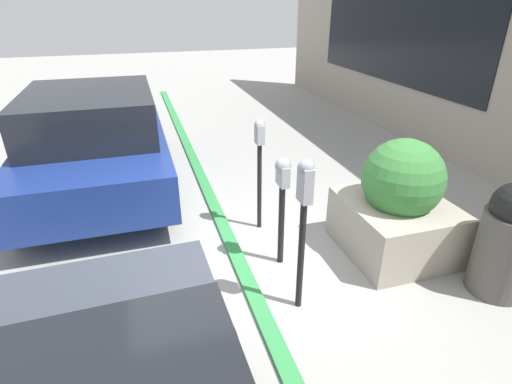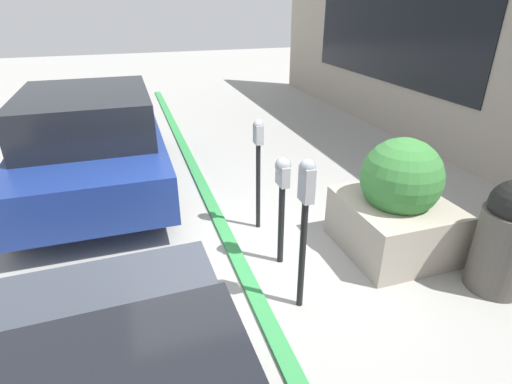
# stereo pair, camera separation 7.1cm
# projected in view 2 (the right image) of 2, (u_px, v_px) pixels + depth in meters

# --- Properties ---
(ground_plane) EXTENTS (40.00, 40.00, 0.00)m
(ground_plane) POSITION_uv_depth(u_px,v_px,m) (248.00, 266.00, 4.49)
(ground_plane) COLOR #999993
(curb_strip) EXTENTS (19.00, 0.16, 0.04)m
(curb_strip) POSITION_uv_depth(u_px,v_px,m) (241.00, 265.00, 4.46)
(curb_strip) COLOR #338C47
(curb_strip) RESTS_ON ground_plane
(parking_meter_nearest) EXTENTS (0.16, 0.14, 1.53)m
(parking_meter_nearest) POSITION_uv_depth(u_px,v_px,m) (305.00, 208.00, 3.45)
(parking_meter_nearest) COLOR black
(parking_meter_nearest) RESTS_ON ground_plane
(parking_meter_second) EXTENTS (0.20, 0.17, 1.27)m
(parking_meter_second) POSITION_uv_depth(u_px,v_px,m) (282.00, 189.00, 4.17)
(parking_meter_second) COLOR black
(parking_meter_second) RESTS_ON ground_plane
(parking_meter_middle) EXTENTS (0.15, 0.12, 1.44)m
(parking_meter_middle) POSITION_uv_depth(u_px,v_px,m) (258.00, 155.00, 4.81)
(parking_meter_middle) COLOR black
(parking_meter_middle) RESTS_ON ground_plane
(planter_box) EXTENTS (1.22, 1.13, 1.37)m
(planter_box) POSITION_uv_depth(u_px,v_px,m) (397.00, 204.00, 4.55)
(planter_box) COLOR #A39989
(planter_box) RESTS_ON ground_plane
(parked_car_middle) EXTENTS (4.20, 2.03, 1.54)m
(parked_car_middle) POSITION_uv_depth(u_px,v_px,m) (92.00, 141.00, 5.94)
(parked_car_middle) COLOR navy
(parked_car_middle) RESTS_ON ground_plane
(trash_bin) EXTENTS (0.55, 0.55, 1.20)m
(trash_bin) POSITION_uv_depth(u_px,v_px,m) (506.00, 237.00, 3.91)
(trash_bin) COLOR #514C47
(trash_bin) RESTS_ON ground_plane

